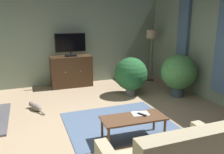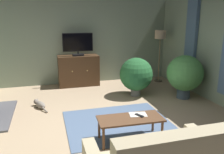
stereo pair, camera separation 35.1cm
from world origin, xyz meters
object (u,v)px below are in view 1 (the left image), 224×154
(television, at_px, (70,44))
(tv_remote, at_px, (142,114))
(potted_plant_on_hearth_side, at_px, (131,74))
(cat, at_px, (36,107))
(floor_lamp, at_px, (152,39))
(coffee_table, at_px, (133,120))
(potted_plant_tall_palm_by_window, at_px, (178,73))
(tv_cabinet, at_px, (71,72))
(folded_newspaper, at_px, (140,114))

(television, xyz_separation_m, tv_remote, (0.54, -3.58, -0.88))
(potted_plant_on_hearth_side, height_order, cat, potted_plant_on_hearth_side)
(floor_lamp, bearing_deg, coffee_table, -123.72)
(tv_remote, bearing_deg, coffee_table, -108.74)
(television, bearing_deg, cat, -125.78)
(tv_remote, height_order, potted_plant_tall_palm_by_window, potted_plant_tall_palm_by_window)
(tv_cabinet, height_order, tv_remote, tv_cabinet)
(tv_cabinet, distance_m, folded_newspaper, 3.62)
(potted_plant_tall_palm_by_window, bearing_deg, television, 142.26)
(tv_cabinet, distance_m, potted_plant_tall_palm_by_window, 3.19)
(tv_cabinet, relative_size, potted_plant_on_hearth_side, 1.18)
(tv_cabinet, distance_m, floor_lamp, 2.81)
(tv_cabinet, bearing_deg, coffee_table, -84.35)
(coffee_table, height_order, cat, coffee_table)
(coffee_table, height_order, potted_plant_on_hearth_side, potted_plant_on_hearth_side)
(potted_plant_on_hearth_side, bearing_deg, tv_remote, -110.27)
(potted_plant_tall_palm_by_window, xyz_separation_m, cat, (-3.66, 0.31, -0.58))
(potted_plant_tall_palm_by_window, distance_m, floor_lamp, 1.86)
(potted_plant_tall_palm_by_window, height_order, potted_plant_on_hearth_side, potted_plant_tall_palm_by_window)
(tv_remote, bearing_deg, tv_cabinet, 160.19)
(coffee_table, bearing_deg, potted_plant_tall_palm_by_window, 38.36)
(cat, height_order, floor_lamp, floor_lamp)
(potted_plant_on_hearth_side, distance_m, cat, 2.58)
(folded_newspaper, relative_size, potted_plant_on_hearth_side, 0.29)
(potted_plant_tall_palm_by_window, bearing_deg, folded_newspaper, -140.78)
(folded_newspaper, height_order, potted_plant_tall_palm_by_window, potted_plant_tall_palm_by_window)
(folded_newspaper, height_order, potted_plant_on_hearth_side, potted_plant_on_hearth_side)
(floor_lamp, bearing_deg, tv_remote, -121.82)
(coffee_table, xyz_separation_m, folded_newspaper, (0.18, 0.09, 0.05))
(tv_remote, distance_m, potted_plant_on_hearth_side, 2.35)
(tv_cabinet, xyz_separation_m, coffee_table, (0.36, -3.67, -0.08))
(tv_cabinet, bearing_deg, potted_plant_tall_palm_by_window, -38.49)
(tv_cabinet, bearing_deg, potted_plant_on_hearth_side, -46.78)
(coffee_table, distance_m, folded_newspaper, 0.21)
(tv_remote, xyz_separation_m, folded_newspaper, (0.00, 0.06, -0.01))
(potted_plant_on_hearth_side, distance_m, floor_lamp, 1.90)
(tv_cabinet, xyz_separation_m, floor_lamp, (2.62, -0.29, 0.97))
(coffee_table, distance_m, potted_plant_on_hearth_side, 2.45)
(tv_cabinet, distance_m, cat, 2.07)
(cat, bearing_deg, coffee_table, -52.60)
(coffee_table, height_order, tv_remote, tv_remote)
(folded_newspaper, distance_m, potted_plant_tall_palm_by_window, 2.53)
(coffee_table, bearing_deg, potted_plant_on_hearth_side, 66.07)
(cat, bearing_deg, potted_plant_tall_palm_by_window, -4.89)
(television, bearing_deg, floor_lamp, -5.11)
(tv_cabinet, xyz_separation_m, television, (0.00, -0.05, 0.86))
(tv_remote, height_order, potted_plant_on_hearth_side, potted_plant_on_hearth_side)
(tv_cabinet, bearing_deg, tv_remote, -81.56)
(tv_remote, relative_size, cat, 0.27)
(tv_cabinet, height_order, folded_newspaper, tv_cabinet)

